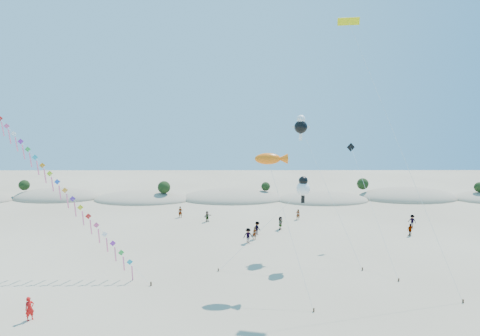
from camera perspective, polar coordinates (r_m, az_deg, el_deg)
name	(u,v)px	position (r m, az deg, el deg)	size (l,w,h in m)	color
dune_ridge	(238,198)	(72.59, -0.24, -4.33)	(145.30, 11.49, 5.57)	gray
kite_train	(51,176)	(44.26, -25.30, -1.02)	(20.23, 9.12, 17.93)	#3F2D1E
fish_kite	(271,159)	(36.87, 4.49, 1.29)	(4.55, 7.18, 12.01)	#3F2D1E
cartoon_kite_low	(303,187)	(41.95, 8.95, -2.72)	(9.46, 3.41, 9.16)	#3F2D1E
cartoon_kite_high	(301,126)	(46.81, 8.66, 5.97)	(6.29, 8.86, 15.37)	#3F2D1E
parafoil_kite	(352,29)	(40.78, 15.59, 18.49)	(9.49, 8.06, 24.47)	#3F2D1E
dark_kite	(361,176)	(47.65, 16.83, -1.06)	(1.98, 12.90, 12.00)	#3F2D1E
flyer_foreground	(30,309)	(36.08, -27.74, -17.28)	(0.67, 0.44, 1.84)	red
beachgoers	(285,224)	(54.07, 6.45, -7.98)	(33.46, 12.29, 1.82)	slate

